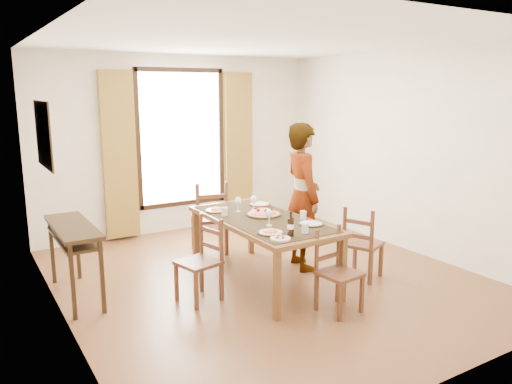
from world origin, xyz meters
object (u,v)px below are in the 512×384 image
console_table (73,236)px  pasta_platter (263,211)px  man (302,197)px  dining_table (262,223)px

console_table → pasta_platter: pasta_platter is taller
console_table → man: bearing=-10.8°
console_table → pasta_platter: bearing=-15.6°
man → console_table: bearing=92.4°
dining_table → console_table: bearing=161.4°
console_table → man: 2.66m
pasta_platter → dining_table: bearing=-130.4°
console_table → pasta_platter: 2.09m
console_table → dining_table: (1.93, -0.65, 0.01)m
dining_table → pasta_platter: pasta_platter is taller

